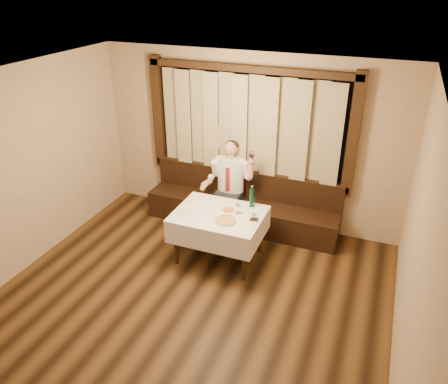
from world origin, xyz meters
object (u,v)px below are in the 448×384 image
at_px(pasta_cream, 185,211).
at_px(cruet_caddy, 254,218).
at_px(dining_table, 219,219).
at_px(pizza, 226,220).
at_px(pasta_red, 228,209).
at_px(banquette, 242,208).
at_px(green_bottle, 252,198).
at_px(seated_man, 229,179).

height_order(pasta_cream, cruet_caddy, cruet_caddy).
height_order(dining_table, pasta_cream, pasta_cream).
height_order(pizza, pasta_red, pasta_red).
relative_size(banquette, green_bottle, 9.65).
relative_size(pizza, green_bottle, 0.93).
bearing_deg(seated_man, banquette, 24.68).
bearing_deg(pizza, pasta_red, 103.98).
xyz_separation_m(pizza, pasta_red, (-0.07, 0.28, 0.02)).
bearing_deg(pasta_cream, pizza, -0.03).
xyz_separation_m(pasta_cream, cruet_caddy, (0.99, 0.17, 0.01)).
relative_size(pizza, pasta_cream, 1.31).
relative_size(dining_table, cruet_caddy, 10.90).
height_order(green_bottle, cruet_caddy, green_bottle).
xyz_separation_m(dining_table, seated_man, (-0.20, 0.93, 0.20)).
relative_size(pasta_red, pasta_cream, 1.09).
height_order(dining_table, pizza, pizza).
bearing_deg(pizza, seated_man, 108.51).
xyz_separation_m(dining_table, pasta_red, (0.10, 0.10, 0.14)).
height_order(pizza, cruet_caddy, cruet_caddy).
bearing_deg(pasta_cream, pasta_red, 26.40).
distance_m(pasta_red, cruet_caddy, 0.44).
relative_size(banquette, pizza, 10.39).
height_order(banquette, seated_man, seated_man).
relative_size(pasta_red, cruet_caddy, 2.20).
height_order(pasta_red, pasta_cream, pasta_red).
height_order(pasta_red, seated_man, seated_man).
distance_m(green_bottle, cruet_caddy, 0.42).
distance_m(pizza, pasta_red, 0.29).
xyz_separation_m(banquette, seated_man, (-0.20, -0.09, 0.54)).
bearing_deg(green_bottle, dining_table, -135.52).
distance_m(banquette, cruet_caddy, 1.26).
bearing_deg(pasta_red, seated_man, 109.99).
bearing_deg(pasta_red, green_bottle, 44.23).
distance_m(green_bottle, seated_man, 0.81).
height_order(cruet_caddy, seated_man, seated_man).
bearing_deg(banquette, seated_man, -155.32).
distance_m(dining_table, pasta_cream, 0.51).
bearing_deg(green_bottle, banquette, 119.38).
xyz_separation_m(pasta_cream, green_bottle, (0.83, 0.54, 0.11)).
bearing_deg(dining_table, pasta_red, 45.10).
bearing_deg(banquette, cruet_caddy, -62.78).
xyz_separation_m(pasta_cream, seated_man, (0.26, 1.11, 0.06)).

